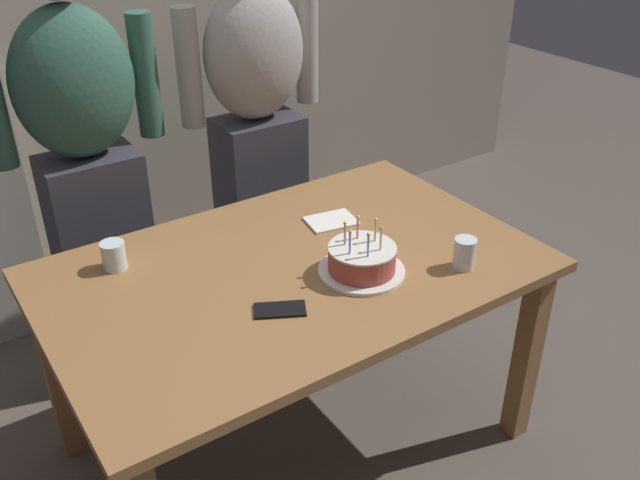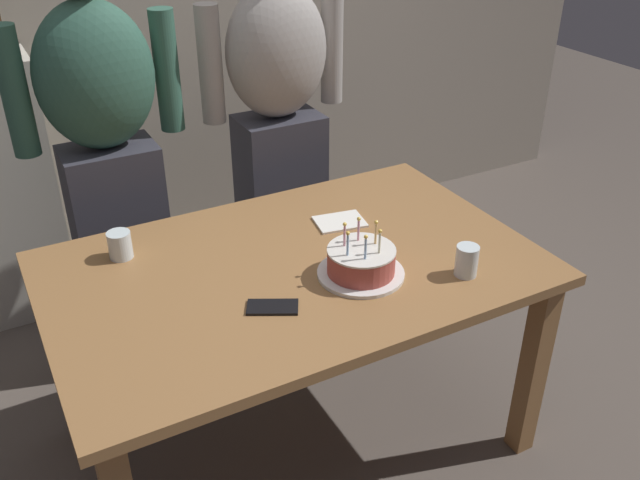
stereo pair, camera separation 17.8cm
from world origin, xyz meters
name	(u,v)px [view 2 (the right image)]	position (x,y,z in m)	size (l,w,h in m)	color
ground_plane	(298,436)	(0.00, 0.00, 0.00)	(10.00, 10.00, 0.00)	#564C44
dining_table	(294,290)	(0.00, 0.00, 0.64)	(1.50, 0.96, 0.74)	olive
birthday_cake	(361,263)	(0.15, -0.15, 0.78)	(0.26, 0.26, 0.17)	white
water_glass_near	(467,261)	(0.43, -0.30, 0.79)	(0.07, 0.07, 0.10)	silver
water_glass_far	(120,245)	(-0.46, 0.29, 0.78)	(0.07, 0.07, 0.09)	silver
cell_phone	(272,307)	(-0.16, -0.18, 0.74)	(0.14, 0.07, 0.01)	black
napkin_stack	(340,222)	(0.26, 0.16, 0.74)	(0.17, 0.12, 0.01)	white
person_man_bearded	(109,159)	(-0.36, 0.78, 0.87)	(0.61, 0.27, 1.66)	#33333D
person_woman_cardigan	(279,127)	(0.32, 0.78, 0.87)	(0.61, 0.27, 1.66)	#33333D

